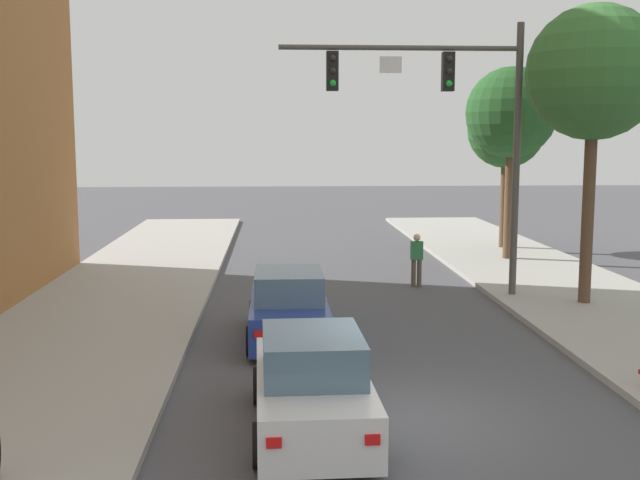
# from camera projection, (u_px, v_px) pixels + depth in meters

# --- Properties ---
(ground_plane) EXTENTS (120.00, 120.00, 0.00)m
(ground_plane) POSITION_uv_depth(u_px,v_px,m) (405.00, 418.00, 12.66)
(ground_plane) COLOR #4C4C51
(sidewalk_left) EXTENTS (5.00, 60.00, 0.15)m
(sidewalk_left) POSITION_uv_depth(u_px,v_px,m) (0.00, 422.00, 12.27)
(sidewalk_left) COLOR #A8A59E
(sidewalk_left) RESTS_ON ground
(traffic_signal_mast) EXTENTS (6.68, 0.38, 7.50)m
(traffic_signal_mast) POSITION_uv_depth(u_px,v_px,m) (450.00, 108.00, 21.15)
(traffic_signal_mast) COLOR #514C47
(traffic_signal_mast) RESTS_ON sidewalk_right
(car_lead_blue) EXTENTS (1.84, 4.24, 1.60)m
(car_lead_blue) POSITION_uv_depth(u_px,v_px,m) (289.00, 309.00, 17.44)
(car_lead_blue) COLOR navy
(car_lead_blue) RESTS_ON ground
(car_following_white) EXTENTS (1.91, 4.28, 1.60)m
(car_following_white) POSITION_uv_depth(u_px,v_px,m) (312.00, 387.00, 12.00)
(car_following_white) COLOR silver
(car_following_white) RESTS_ON ground
(pedestrian_crossing_road) EXTENTS (0.36, 0.22, 1.64)m
(pedestrian_crossing_road) POSITION_uv_depth(u_px,v_px,m) (417.00, 258.00, 23.62)
(pedestrian_crossing_road) COLOR brown
(pedestrian_crossing_road) RESTS_ON ground
(street_tree_second) EXTENTS (3.51, 3.51, 7.83)m
(street_tree_second) POSITION_uv_depth(u_px,v_px,m) (594.00, 74.00, 20.05)
(street_tree_second) COLOR brown
(street_tree_second) RESTS_ON sidewalk_right
(street_tree_third) EXTENTS (3.27, 3.27, 6.92)m
(street_tree_third) POSITION_uv_depth(u_px,v_px,m) (511.00, 114.00, 27.73)
(street_tree_third) COLOR brown
(street_tree_third) RESTS_ON sidewalk_right
(street_tree_farthest) EXTENTS (3.06, 3.06, 6.24)m
(street_tree_farthest) POSITION_uv_depth(u_px,v_px,m) (506.00, 130.00, 30.68)
(street_tree_farthest) COLOR brown
(street_tree_farthest) RESTS_ON sidewalk_right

